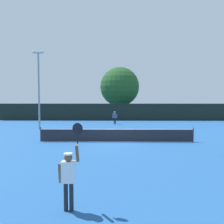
% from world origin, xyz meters
% --- Properties ---
extents(ground_plane, '(120.00, 120.00, 0.00)m').
position_xyz_m(ground_plane, '(0.00, 0.00, 0.00)').
color(ground_plane, '#235693').
extents(tennis_net, '(11.39, 0.08, 1.07)m').
position_xyz_m(tennis_net, '(0.00, 0.00, 0.51)').
color(tennis_net, '#232328').
rests_on(tennis_net, ground).
extents(perimeter_fence, '(34.84, 0.12, 2.46)m').
position_xyz_m(perimeter_fence, '(0.00, 16.74, 1.23)').
color(perimeter_fence, black).
rests_on(perimeter_fence, ground).
extents(player_serving, '(0.67, 0.39, 2.51)m').
position_xyz_m(player_serving, '(-1.40, -10.52, 1.10)').
color(player_serving, white).
rests_on(player_serving, ground).
extents(player_receiving, '(0.57, 0.23, 1.56)m').
position_xyz_m(player_receiving, '(-0.17, 11.84, 0.95)').
color(player_receiving, blue).
rests_on(player_receiving, ground).
extents(tennis_ball, '(0.07, 0.07, 0.07)m').
position_xyz_m(tennis_ball, '(-1.83, 1.30, 0.03)').
color(tennis_ball, '#CCE033').
rests_on(tennis_ball, ground).
extents(light_pole, '(1.18, 0.28, 8.15)m').
position_xyz_m(light_pole, '(-8.01, 6.83, 4.64)').
color(light_pole, gray).
rests_on(light_pole, ground).
extents(large_tree, '(6.64, 6.64, 8.54)m').
position_xyz_m(large_tree, '(0.63, 22.42, 5.21)').
color(large_tree, brown).
rests_on(large_tree, ground).
extents(parked_car_near, '(1.99, 4.24, 1.69)m').
position_xyz_m(parked_car_near, '(-2.57, 23.13, 0.78)').
color(parked_car_near, navy).
rests_on(parked_car_near, ground).
extents(parked_car_mid, '(2.45, 4.42, 1.69)m').
position_xyz_m(parked_car_mid, '(6.61, 23.41, 0.78)').
color(parked_car_mid, '#B7B7BC').
rests_on(parked_car_mid, ground).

